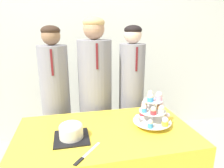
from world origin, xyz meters
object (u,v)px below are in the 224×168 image
cake_knife (84,157)px  cupcake_stand (153,111)px  student_0 (57,109)px  student_2 (131,102)px  student_1 (96,103)px  round_cake (71,131)px

cake_knife → cupcake_stand: bearing=-22.7°
student_0 → student_2: student_2 is taller
student_0 → student_1: size_ratio=0.95×
cupcake_stand → student_1: (-0.34, 0.59, -0.13)m
student_1 → student_2: (0.37, -0.00, -0.02)m
round_cake → student_2: 0.89m
student_1 → student_2: 0.37m
round_cake → student_0: size_ratio=0.15×
round_cake → student_1: bearing=68.6°
round_cake → student_0: (-0.12, 0.64, -0.09)m
cupcake_stand → student_2: (0.03, 0.59, -0.15)m
cupcake_stand → cake_knife: bearing=-153.1°
round_cake → student_2: size_ratio=0.15×
student_2 → student_1: bearing=180.0°
cupcake_stand → student_2: bearing=87.4°
cupcake_stand → student_0: (-0.71, 0.59, -0.16)m
cupcake_stand → student_1: bearing=120.1°
student_0 → student_2: size_ratio=1.00×
student_2 → cake_knife: bearing=-123.0°
round_cake → student_0: 0.65m
cake_knife → student_0: size_ratio=0.14×
student_1 → student_2: student_1 is taller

